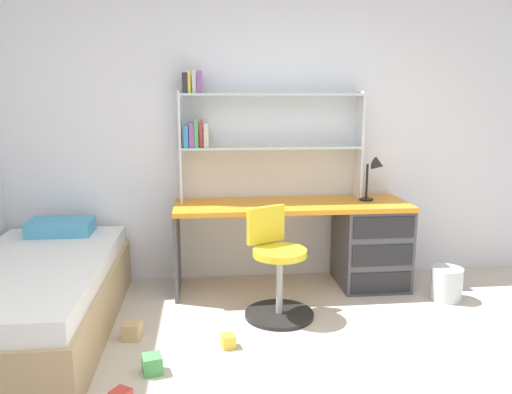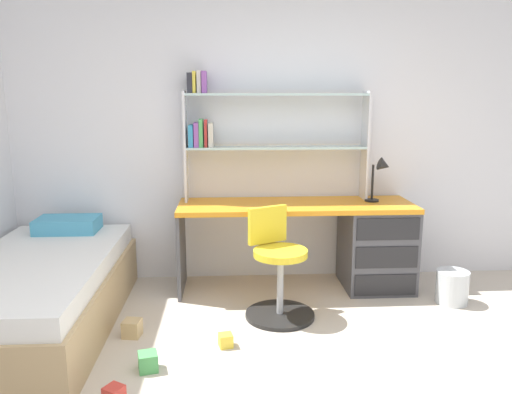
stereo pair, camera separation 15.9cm
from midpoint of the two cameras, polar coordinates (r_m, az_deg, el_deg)
The scene contains 10 objects.
room_shell at distance 3.29m, azimuth -18.29°, elevation 4.36°, with size 5.50×5.71×2.51m.
desk at distance 4.39m, azimuth 9.82°, elevation -4.80°, with size 1.97×0.60×0.75m.
bookshelf_hutch at distance 4.26m, azimuth -2.14°, elevation 8.17°, with size 1.57×0.22×1.10m.
desk_lamp at distance 4.34m, azimuth 12.53°, elevation 2.84°, with size 0.20×0.16×0.38m.
swivel_chair at distance 3.76m, azimuth 1.17°, elevation -8.81°, with size 0.52×0.52×0.82m.
bed_platform at distance 3.86m, azimuth -25.09°, elevation -10.44°, with size 1.01×1.98×0.64m.
waste_bin at distance 4.37m, azimuth 20.00°, elevation -9.31°, with size 0.25×0.25×0.27m, color silver.
toy_block_yellow_0 at distance 3.42m, azimuth -4.60°, elevation -16.13°, with size 0.09×0.09×0.09m, color gold.
toy_block_natural_1 at distance 3.63m, azimuth -15.27°, elevation -14.59°, with size 0.12×0.12×0.12m, color tan.
toy_block_green_2 at distance 3.21m, azimuth -13.28°, elevation -18.17°, with size 0.11×0.11×0.11m, color #479E51.
Camera 1 is at (-0.54, -2.02, 1.62)m, focal length 34.91 mm.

